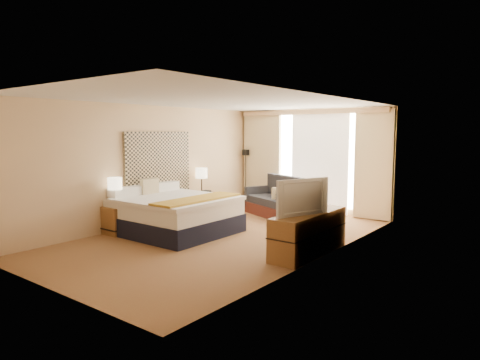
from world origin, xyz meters
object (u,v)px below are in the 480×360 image
Objects in this scene: media_dresser at (309,233)px; bed at (174,214)px; floor_lamp at (246,166)px; television at (299,196)px; nightstand_left at (119,220)px; nightstand_right at (203,204)px; desk_chair at (294,219)px; loveseat at (276,202)px; lamp_right at (202,174)px; lamp_left at (115,184)px.

bed is at bearing -174.18° from media_dresser.
television is at bearing -43.62° from floor_lamp.
nightstand_left is 3.85m from media_dresser.
desk_chair reaches higher than nightstand_right.
television is at bearing -28.49° from loveseat.
desk_chair reaches higher than bed.
television is (3.65, -1.72, 0.72)m from nightstand_right.
lamp_right reaches higher than loveseat.
media_dresser reaches higher than nightstand_right.
bed is 1.39× the size of floor_lamp.
nightstand_left is 2.50m from nightstand_right.
lamp_right is 0.59× the size of television.
lamp_left is (-1.46, -3.60, 0.69)m from loveseat.
desk_chair is at bearing 56.87° from television.
desk_chair reaches higher than nightstand_left.
nightstand_right is 4.10m from television.
desk_chair reaches higher than loveseat.
desk_chair is 0.75m from television.
loveseat is at bearing 76.90° from bed.
floor_lamp is (-1.49, 0.74, 0.78)m from loveseat.
floor_lamp is 1.82m from lamp_right.
nightstand_right is at bearing -121.40° from loveseat.
nightstand_left is at bearing -164.16° from media_dresser.
bed is (0.81, 0.76, 0.11)m from nightstand_left.
floor_lamp reaches higher than bed.
desk_chair is at bearing -42.42° from floor_lamp.
floor_lamp reaches higher than loveseat.
lamp_right is at bearing 115.76° from bed.
floor_lamp is at bearing 90.38° from lamp_right.
lamp_left is at bearing -89.67° from floor_lamp.
desk_chair is 3.59m from lamp_left.
floor_lamp is (-3.73, 3.23, 0.74)m from media_dresser.
bed reaches higher than nightstand_left.
television is (-0.05, -0.27, 0.64)m from media_dresser.
lamp_left reaches higher than bed.
lamp_left is at bearing -89.70° from lamp_right.
nightstand_right is 0.49× the size of desk_chair.
bed is 3.56× the size of lamp_right.
lamp_right is (-1.47, -1.07, 0.70)m from loveseat.
television is at bearing -100.35° from media_dresser.
lamp_left is at bearing -163.34° from media_dresser.
lamp_left reaches higher than desk_chair.
loveseat reaches higher than nightstand_left.
nightstand_right is (0.00, 2.50, 0.00)m from nightstand_left.
floor_lamp is at bearing 176.52° from loveseat.
floor_lamp is at bearing 90.33° from lamp_left.
nightstand_left is 0.91× the size of lamp_right.
loveseat is at bearing -26.55° from floor_lamp.
bed is at bearing 43.05° from nightstand_left.
floor_lamp reaches higher than lamp_right.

